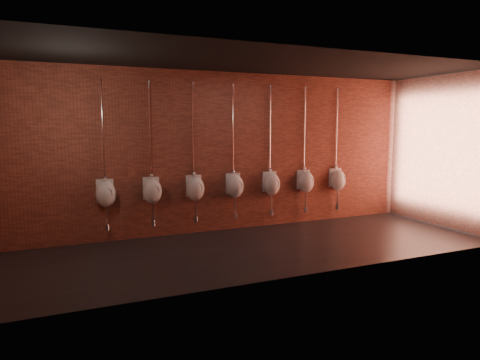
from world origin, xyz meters
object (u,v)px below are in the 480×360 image
at_px(urinal_4, 272,183).
at_px(urinal_5, 306,181).
at_px(urinal_1, 152,190).
at_px(urinal_2, 195,188).
at_px(urinal_6, 338,179).
at_px(urinal_0, 106,193).
at_px(urinal_3, 235,186).

bearing_deg(urinal_4, urinal_5, 0.00).
bearing_deg(urinal_1, urinal_2, 0.00).
bearing_deg(urinal_6, urinal_0, 180.00).
height_order(urinal_3, urinal_4, same).
xyz_separation_m(urinal_0, urinal_2, (1.68, 0.00, 0.00)).
distance_m(urinal_0, urinal_2, 1.68).
relative_size(urinal_0, urinal_2, 1.00).
bearing_deg(urinal_2, urinal_5, 0.00).
bearing_deg(urinal_3, urinal_5, 0.00).
bearing_deg(urinal_2, urinal_4, 0.00).
bearing_deg(urinal_0, urinal_3, 0.00).
bearing_deg(urinal_1, urinal_5, 0.00).
xyz_separation_m(urinal_0, urinal_6, (5.05, 0.00, 0.00)).
xyz_separation_m(urinal_1, urinal_5, (3.37, 0.00, 0.00)).
distance_m(urinal_3, urinal_5, 1.68).
bearing_deg(urinal_1, urinal_3, 0.00).
relative_size(urinal_1, urinal_4, 1.00).
xyz_separation_m(urinal_1, urinal_2, (0.84, 0.00, 0.00)).
xyz_separation_m(urinal_5, urinal_6, (0.84, 0.00, 0.00)).
bearing_deg(urinal_1, urinal_6, 0.00).
distance_m(urinal_0, urinal_6, 5.05).
height_order(urinal_1, urinal_5, same).
xyz_separation_m(urinal_2, urinal_3, (0.84, 0.00, 0.00)).
bearing_deg(urinal_3, urinal_2, 180.00).
bearing_deg(urinal_2, urinal_3, 0.00).
relative_size(urinal_4, urinal_5, 1.00).
bearing_deg(urinal_3, urinal_0, 180.00).
bearing_deg(urinal_5, urinal_3, 180.00).
height_order(urinal_1, urinal_2, same).
xyz_separation_m(urinal_3, urinal_4, (0.84, 0.00, 0.00)).
xyz_separation_m(urinal_3, urinal_6, (2.53, 0.00, 0.00)).
height_order(urinal_3, urinal_5, same).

